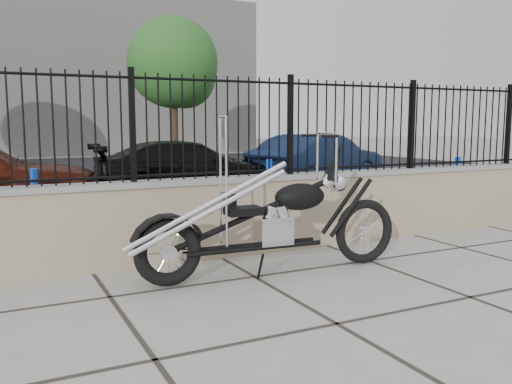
% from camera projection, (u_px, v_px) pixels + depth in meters
% --- Properties ---
extents(ground_plane, '(90.00, 90.00, 0.00)m').
position_uv_depth(ground_plane, '(337.00, 324.00, 4.36)').
color(ground_plane, '#99968E').
rests_on(ground_plane, ground).
extents(parking_lot, '(30.00, 30.00, 0.00)m').
position_uv_depth(parking_lot, '(84.00, 179.00, 15.46)').
color(parking_lot, black).
rests_on(parking_lot, ground).
extents(retaining_wall, '(14.00, 0.36, 0.96)m').
position_uv_depth(retaining_wall, '(218.00, 217.00, 6.52)').
color(retaining_wall, gray).
rests_on(retaining_wall, ground_plane).
extents(iron_fence, '(14.00, 0.08, 1.20)m').
position_uv_depth(iron_fence, '(217.00, 127.00, 6.38)').
color(iron_fence, black).
rests_on(iron_fence, retaining_wall).
extents(background_building, '(22.00, 6.00, 8.00)m').
position_uv_depth(background_building, '(36.00, 75.00, 27.38)').
color(background_building, beige).
rests_on(background_building, ground_plane).
extents(chopper_motorcycle, '(2.88, 0.70, 1.71)m').
position_uv_depth(chopper_motorcycle, '(269.00, 195.00, 5.68)').
color(chopper_motorcycle, black).
rests_on(chopper_motorcycle, ground_plane).
extents(car_black, '(4.31, 2.06, 1.21)m').
position_uv_depth(car_black, '(189.00, 168.00, 11.95)').
color(car_black, black).
rests_on(car_black, parking_lot).
extents(car_blue, '(4.25, 2.78, 1.32)m').
position_uv_depth(car_blue, '(318.00, 161.00, 13.38)').
color(car_blue, '#0F1B37').
rests_on(car_blue, parking_lot).
extents(bollard_a, '(0.14, 0.14, 0.93)m').
position_uv_depth(bollard_a, '(35.00, 200.00, 8.08)').
color(bollard_a, '#0C34B7').
rests_on(bollard_a, ground_plane).
extents(bollard_b, '(0.12, 0.12, 0.95)m').
position_uv_depth(bollard_b, '(269.00, 185.00, 9.89)').
color(bollard_b, blue).
rests_on(bollard_b, ground_plane).
extents(bollard_c, '(0.11, 0.11, 0.94)m').
position_uv_depth(bollard_c, '(457.00, 181.00, 10.72)').
color(bollard_c, '#0C62B9').
rests_on(bollard_c, ground_plane).
extents(tree_right, '(3.35, 3.35, 5.65)m').
position_uv_depth(tree_right, '(173.00, 58.00, 19.94)').
color(tree_right, '#382619').
rests_on(tree_right, ground_plane).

